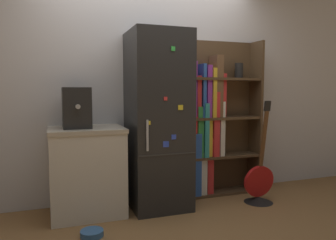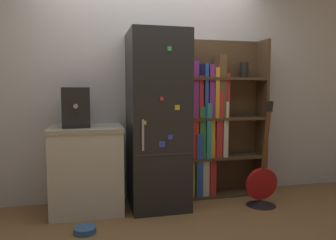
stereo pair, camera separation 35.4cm
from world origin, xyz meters
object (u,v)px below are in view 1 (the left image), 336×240
object	(u,v)px
bookshelf	(211,124)
guitar	(259,188)
espresso_machine	(77,108)
pet_bowl	(92,233)
refrigerator	(158,121)

from	to	relation	value
bookshelf	guitar	xyz separation A→B (m)	(0.37, -0.47, -0.69)
espresso_machine	guitar	bearing A→B (deg)	-8.60
bookshelf	pet_bowl	distance (m)	1.86
refrigerator	pet_bowl	distance (m)	1.30
guitar	pet_bowl	bearing A→B (deg)	-172.11
espresso_machine	guitar	xyz separation A→B (m)	(1.93, -0.29, -0.92)
espresso_machine	pet_bowl	distance (m)	1.19
espresso_machine	guitar	size ratio (longest dim) A/B	0.35
guitar	pet_bowl	world-z (taller)	guitar
refrigerator	espresso_machine	world-z (taller)	refrigerator
refrigerator	guitar	xyz separation A→B (m)	(1.10, -0.27, -0.77)
refrigerator	bookshelf	size ratio (longest dim) A/B	1.01
bookshelf	guitar	bearing A→B (deg)	-51.73
refrigerator	espresso_machine	xyz separation A→B (m)	(-0.83, 0.02, 0.15)
guitar	bookshelf	bearing A→B (deg)	128.27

